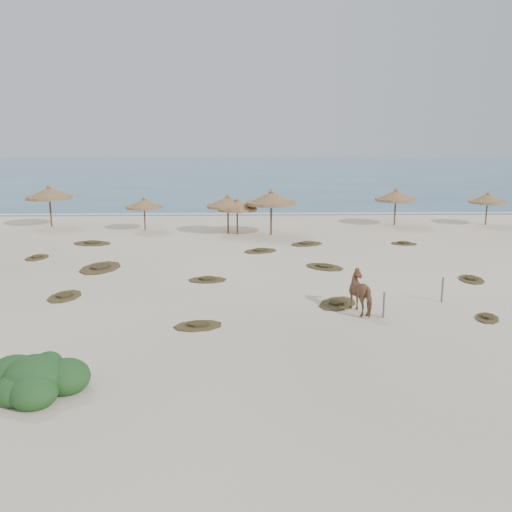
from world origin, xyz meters
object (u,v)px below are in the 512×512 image
object	(u,v)px
palapa_1	(144,204)
horse	(363,292)
bush	(36,379)
palapa_0	(49,194)

from	to	relation	value
palapa_1	horse	bearing A→B (deg)	-58.33
bush	horse	bearing A→B (deg)	33.25
palapa_1	bush	bearing A→B (deg)	-87.19
palapa_1	bush	size ratio (longest dim) A/B	1.21
horse	palapa_1	bearing A→B (deg)	-75.86
palapa_1	horse	xyz separation A→B (m)	(11.89, -19.28, -1.08)
palapa_0	horse	distance (m)	28.60
palapa_1	palapa_0	bearing A→B (deg)	166.16
palapa_0	bush	world-z (taller)	palapa_0
palapa_0	bush	distance (m)	29.42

